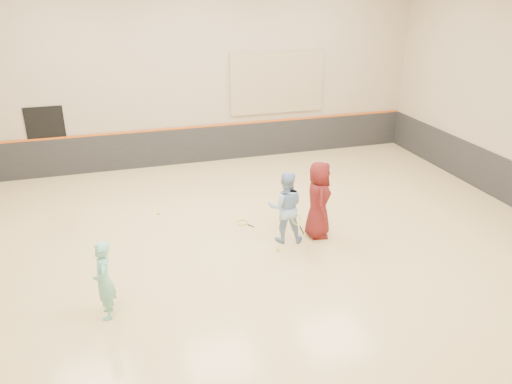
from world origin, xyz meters
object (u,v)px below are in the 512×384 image
object	(u,v)px
girl	(104,280)
spare_racket	(242,222)
instructor	(286,207)
young_man	(318,200)

from	to	relation	value
girl	spare_racket	size ratio (longest dim) A/B	2.35
instructor	young_man	world-z (taller)	young_man
girl	instructor	distance (m)	4.42
girl	spare_racket	world-z (taller)	girl
spare_racket	young_man	bearing A→B (deg)	-36.59
young_man	spare_racket	xyz separation A→B (m)	(-1.53, 1.14, -0.90)
girl	instructor	size ratio (longest dim) A/B	0.88
girl	spare_racket	distance (m)	4.48
young_man	girl	bearing A→B (deg)	124.65
girl	young_man	distance (m)	5.18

